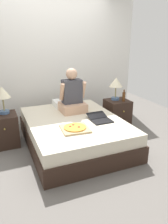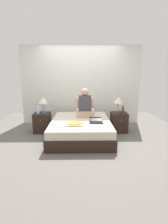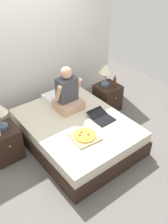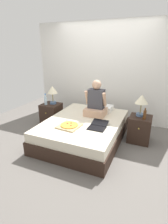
{
  "view_description": "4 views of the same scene",
  "coord_description": "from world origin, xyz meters",
  "px_view_note": "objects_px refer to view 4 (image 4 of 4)",
  "views": [
    {
      "loc": [
        -1.16,
        -3.18,
        1.75
      ],
      "look_at": [
        0.12,
        -0.16,
        0.61
      ],
      "focal_mm": 35.0,
      "sensor_mm": 36.0,
      "label": 1
    },
    {
      "loc": [
        0.02,
        -4.36,
        1.62
      ],
      "look_at": [
        0.09,
        0.02,
        0.66
      ],
      "focal_mm": 28.0,
      "sensor_mm": 36.0,
      "label": 2
    },
    {
      "loc": [
        -1.89,
        -2.63,
        2.96
      ],
      "look_at": [
        0.11,
        -0.08,
        0.63
      ],
      "focal_mm": 40.0,
      "sensor_mm": 36.0,
      "label": 3
    },
    {
      "loc": [
        1.33,
        -3.08,
        1.87
      ],
      "look_at": [
        0.03,
        -0.07,
        0.66
      ],
      "focal_mm": 28.0,
      "sensor_mm": 36.0,
      "label": 4
    }
  ],
  "objects_px": {
    "nightstand_left": "(51,114)",
    "laptop": "(98,126)",
    "bed": "(84,130)",
    "pizza_box": "(69,126)",
    "lamp_on_left_nightstand": "(52,91)",
    "nightstand_right": "(140,129)",
    "lamp_on_right_nightstand": "(142,101)",
    "water_bottle": "(46,100)",
    "beer_bottle": "(145,115)",
    "person_seated": "(96,103)"
  },
  "relations": [
    {
      "from": "water_bottle",
      "to": "pizza_box",
      "type": "distance_m",
      "value": 1.28
    },
    {
      "from": "lamp_on_left_nightstand",
      "to": "person_seated",
      "type": "xyz_separation_m",
      "value": [
        1.17,
        -0.07,
        -0.13
      ]
    },
    {
      "from": "bed",
      "to": "lamp_on_right_nightstand",
      "type": "xyz_separation_m",
      "value": [
        1.06,
        0.46,
        0.65
      ]
    },
    {
      "from": "nightstand_left",
      "to": "lamp_on_right_nightstand",
      "type": "xyz_separation_m",
      "value": [
        2.14,
        0.05,
        0.6
      ]
    },
    {
      "from": "person_seated",
      "to": "lamp_on_left_nightstand",
      "type": "bearing_deg",
      "value": 176.33
    },
    {
      "from": "bed",
      "to": "person_seated",
      "type": "distance_m",
      "value": 0.65
    },
    {
      "from": "water_bottle",
      "to": "nightstand_right",
      "type": "xyz_separation_m",
      "value": [
        2.25,
        0.09,
        -0.38
      ]
    },
    {
      "from": "bed",
      "to": "lamp_on_right_nightstand",
      "type": "relative_size",
      "value": 4.47
    },
    {
      "from": "lamp_on_left_nightstand",
      "to": "laptop",
      "type": "xyz_separation_m",
      "value": [
        1.42,
        -0.68,
        -0.4
      ]
    },
    {
      "from": "person_seated",
      "to": "pizza_box",
      "type": "bearing_deg",
      "value": -107.55
    },
    {
      "from": "lamp_on_left_nightstand",
      "to": "lamp_on_right_nightstand",
      "type": "relative_size",
      "value": 1.0
    },
    {
      "from": "nightstand_right",
      "to": "lamp_on_right_nightstand",
      "type": "height_order",
      "value": "lamp_on_right_nightstand"
    },
    {
      "from": "bed",
      "to": "pizza_box",
      "type": "xyz_separation_m",
      "value": [
        -0.13,
        -0.41,
        0.25
      ]
    },
    {
      "from": "bed",
      "to": "person_seated",
      "type": "bearing_deg",
      "value": 72.94
    },
    {
      "from": "nightstand_right",
      "to": "lamp_on_right_nightstand",
      "type": "relative_size",
      "value": 1.21
    },
    {
      "from": "nightstand_left",
      "to": "laptop",
      "type": "bearing_deg",
      "value": -23.39
    },
    {
      "from": "nightstand_left",
      "to": "person_seated",
      "type": "height_order",
      "value": "person_seated"
    },
    {
      "from": "pizza_box",
      "to": "lamp_on_right_nightstand",
      "type": "bearing_deg",
      "value": 36.08
    },
    {
      "from": "water_bottle",
      "to": "pizza_box",
      "type": "bearing_deg",
      "value": -35.11
    },
    {
      "from": "lamp_on_right_nightstand",
      "to": "laptop",
      "type": "relative_size",
      "value": 1.08
    },
    {
      "from": "bed",
      "to": "nightstand_left",
      "type": "xyz_separation_m",
      "value": [
        -1.09,
        0.41,
        0.05
      ]
    },
    {
      "from": "bed",
      "to": "beer_bottle",
      "type": "relative_size",
      "value": 8.74
    },
    {
      "from": "bed",
      "to": "pizza_box",
      "type": "height_order",
      "value": "pizza_box"
    },
    {
      "from": "pizza_box",
      "to": "nightstand_left",
      "type": "bearing_deg",
      "value": 139.43
    },
    {
      "from": "water_bottle",
      "to": "beer_bottle",
      "type": "height_order",
      "value": "water_bottle"
    },
    {
      "from": "nightstand_left",
      "to": "nightstand_right",
      "type": "xyz_separation_m",
      "value": [
        2.17,
        0.0,
        0.0
      ]
    },
    {
      "from": "water_bottle",
      "to": "beer_bottle",
      "type": "distance_m",
      "value": 2.32
    },
    {
      "from": "laptop",
      "to": "pizza_box",
      "type": "xyz_separation_m",
      "value": [
        -0.51,
        -0.18,
        -0.0
      ]
    },
    {
      "from": "lamp_on_left_nightstand",
      "to": "nightstand_right",
      "type": "height_order",
      "value": "lamp_on_left_nightstand"
    },
    {
      "from": "nightstand_right",
      "to": "beer_bottle",
      "type": "relative_size",
      "value": 2.37
    },
    {
      "from": "lamp_on_left_nightstand",
      "to": "beer_bottle",
      "type": "height_order",
      "value": "lamp_on_left_nightstand"
    },
    {
      "from": "bed",
      "to": "lamp_on_left_nightstand",
      "type": "bearing_deg",
      "value": 156.34
    },
    {
      "from": "bed",
      "to": "lamp_on_right_nightstand",
      "type": "bearing_deg",
      "value": 23.46
    },
    {
      "from": "nightstand_left",
      "to": "water_bottle",
      "type": "distance_m",
      "value": 0.4
    },
    {
      "from": "nightstand_left",
      "to": "laptop",
      "type": "distance_m",
      "value": 1.61
    },
    {
      "from": "nightstand_left",
      "to": "bed",
      "type": "bearing_deg",
      "value": -20.61
    },
    {
      "from": "lamp_on_left_nightstand",
      "to": "pizza_box",
      "type": "height_order",
      "value": "lamp_on_left_nightstand"
    },
    {
      "from": "nightstand_right",
      "to": "lamp_on_left_nightstand",
      "type": "bearing_deg",
      "value": 178.66
    },
    {
      "from": "lamp_on_right_nightstand",
      "to": "lamp_on_left_nightstand",
      "type": "bearing_deg",
      "value": 180.0
    },
    {
      "from": "beer_bottle",
      "to": "person_seated",
      "type": "bearing_deg",
      "value": 175.86
    },
    {
      "from": "nightstand_left",
      "to": "lamp_on_left_nightstand",
      "type": "relative_size",
      "value": 1.21
    },
    {
      "from": "bed",
      "to": "nightstand_right",
      "type": "xyz_separation_m",
      "value": [
        1.09,
        0.41,
        0.05
      ]
    },
    {
      "from": "bed",
      "to": "nightstand_left",
      "type": "bearing_deg",
      "value": 159.39
    },
    {
      "from": "lamp_on_right_nightstand",
      "to": "water_bottle",
      "type": "bearing_deg",
      "value": -176.4
    },
    {
      "from": "nightstand_left",
      "to": "nightstand_right",
      "type": "distance_m",
      "value": 2.17
    },
    {
      "from": "water_bottle",
      "to": "person_seated",
      "type": "bearing_deg",
      "value": 2.9
    },
    {
      "from": "lamp_on_left_nightstand",
      "to": "pizza_box",
      "type": "relative_size",
      "value": 1.04
    },
    {
      "from": "nightstand_left",
      "to": "beer_bottle",
      "type": "bearing_deg",
      "value": -2.55
    },
    {
      "from": "nightstand_left",
      "to": "person_seated",
      "type": "relative_size",
      "value": 0.7
    },
    {
      "from": "water_bottle",
      "to": "person_seated",
      "type": "height_order",
      "value": "person_seated"
    }
  ]
}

